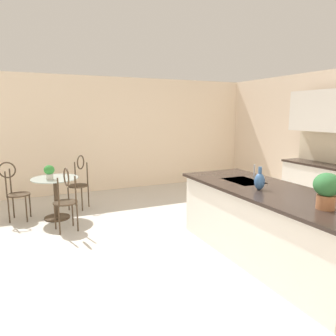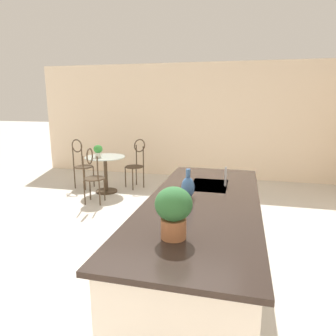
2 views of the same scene
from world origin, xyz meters
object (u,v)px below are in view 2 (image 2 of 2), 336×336
(potted_plant_counter_far, at_px, (174,209))
(vase_on_counter, at_px, (188,187))
(chair_toward_desk, at_px, (93,173))
(bistro_table, at_px, (106,171))
(potted_plant_on_table, at_px, (98,150))
(chair_by_island, at_px, (136,161))
(chair_near_window, at_px, (81,161))

(potted_plant_counter_far, height_order, vase_on_counter, potted_plant_counter_far)
(chair_toward_desk, bearing_deg, potted_plant_counter_far, 36.37)
(potted_plant_counter_far, xyz_separation_m, vase_on_counter, (-0.90, -0.06, -0.10))
(chair_toward_desk, relative_size, vase_on_counter, 3.62)
(bistro_table, xyz_separation_m, potted_plant_on_table, (0.11, -0.09, 0.43))
(bistro_table, xyz_separation_m, chair_by_island, (-0.49, 0.49, 0.13))
(bistro_table, distance_m, potted_plant_on_table, 0.46)
(chair_near_window, xyz_separation_m, potted_plant_counter_far, (3.83, 2.89, 0.56))
(chair_toward_desk, distance_m, potted_plant_on_table, 0.71)
(bistro_table, height_order, potted_plant_on_table, potted_plant_on_table)
(chair_near_window, xyz_separation_m, potted_plant_on_table, (0.31, 0.56, 0.31))
(potted_plant_on_table, bearing_deg, bistro_table, 139.87)
(chair_toward_desk, height_order, vase_on_counter, vase_on_counter)
(potted_plant_on_table, relative_size, potted_plant_counter_far, 0.68)
(bistro_table, height_order, potted_plant_counter_far, potted_plant_counter_far)
(chair_toward_desk, xyz_separation_m, vase_on_counter, (2.01, 2.09, 0.46))
(bistro_table, relative_size, potted_plant_counter_far, 2.19)
(potted_plant_counter_far, bearing_deg, chair_toward_desk, -143.63)
(bistro_table, relative_size, vase_on_counter, 2.78)
(bistro_table, xyz_separation_m, potted_plant_counter_far, (3.64, 2.24, 0.68))
(bistro_table, bearing_deg, potted_plant_counter_far, 31.58)
(chair_by_island, distance_m, potted_plant_on_table, 0.89)
(bistro_table, distance_m, potted_plant_counter_far, 4.32)
(bistro_table, bearing_deg, chair_by_island, 135.35)
(chair_by_island, relative_size, chair_toward_desk, 1.00)
(potted_plant_on_table, bearing_deg, potted_plant_counter_far, 33.39)
(potted_plant_on_table, height_order, potted_plant_counter_far, potted_plant_counter_far)
(chair_near_window, height_order, chair_toward_desk, same)
(chair_near_window, bearing_deg, chair_by_island, 104.52)
(bistro_table, distance_m, chair_toward_desk, 0.74)
(chair_near_window, distance_m, potted_plant_counter_far, 4.83)
(chair_near_window, height_order, chair_by_island, same)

